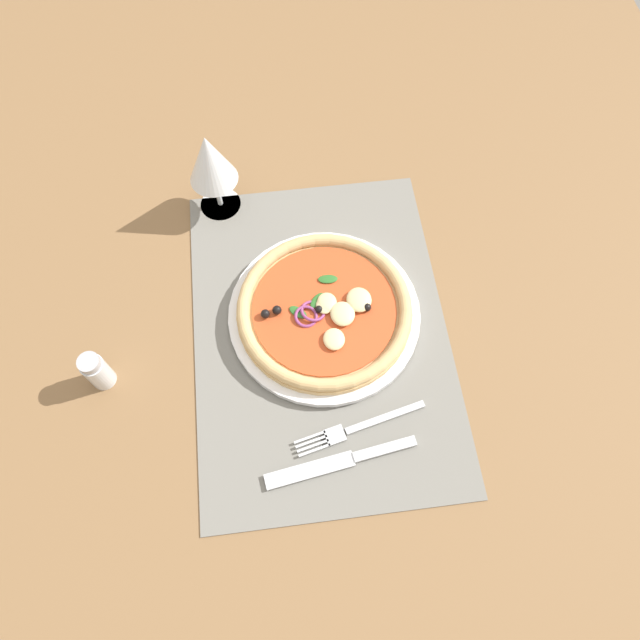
# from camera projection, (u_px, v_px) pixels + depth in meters

# --- Properties ---
(ground_plane) EXTENTS (1.90, 1.40, 0.02)m
(ground_plane) POSITION_uv_depth(u_px,v_px,m) (321.00, 336.00, 0.84)
(ground_plane) COLOR olive
(placemat) EXTENTS (0.51, 0.36, 0.00)m
(placemat) POSITION_uv_depth(u_px,v_px,m) (321.00, 331.00, 0.82)
(placemat) COLOR slate
(placemat) RESTS_ON ground_plane
(plate) EXTENTS (0.27, 0.27, 0.01)m
(plate) POSITION_uv_depth(u_px,v_px,m) (324.00, 314.00, 0.83)
(plate) COLOR white
(plate) RESTS_ON placemat
(pizza) EXTENTS (0.25, 0.25, 0.03)m
(pizza) POSITION_uv_depth(u_px,v_px,m) (325.00, 309.00, 0.81)
(pizza) COLOR tan
(pizza) RESTS_ON plate
(fork) EXTENTS (0.06, 0.18, 0.00)m
(fork) POSITION_uv_depth(u_px,v_px,m) (354.00, 429.00, 0.76)
(fork) COLOR silver
(fork) RESTS_ON placemat
(knife) EXTENTS (0.05, 0.20, 0.01)m
(knife) POSITION_uv_depth(u_px,v_px,m) (340.00, 462.00, 0.74)
(knife) COLOR silver
(knife) RESTS_ON placemat
(wine_glass) EXTENTS (0.07, 0.07, 0.15)m
(wine_glass) POSITION_uv_depth(u_px,v_px,m) (210.00, 161.00, 0.83)
(wine_glass) COLOR silver
(wine_glass) RESTS_ON ground_plane
(pepper_shaker) EXTENTS (0.03, 0.03, 0.07)m
(pepper_shaker) POSITION_uv_depth(u_px,v_px,m) (97.00, 371.00, 0.77)
(pepper_shaker) COLOR silver
(pepper_shaker) RESTS_ON ground_plane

